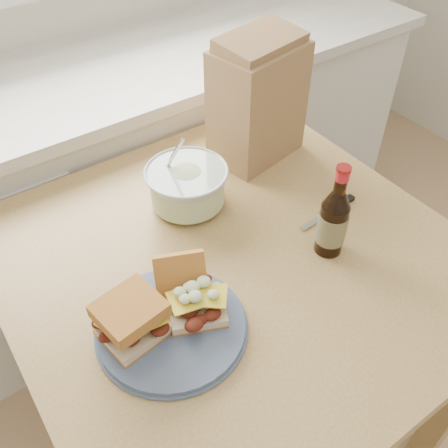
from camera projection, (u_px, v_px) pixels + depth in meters
cabinet_run at (113, 186)px, 1.90m from camera, size 2.50×0.64×0.94m
dining_table at (234, 289)px, 1.23m from camera, size 1.01×1.01×0.84m
plate at (172, 327)px, 1.00m from camera, size 0.30×0.30×0.02m
sandwich_left at (131, 319)px, 0.94m from camera, size 0.13×0.12×0.09m
sandwich_right at (191, 294)px, 1.00m from camera, size 0.14×0.19×0.10m
coleslaw_bowl at (187, 188)px, 1.24m from camera, size 0.21×0.21×0.21m
beer_bottle at (333, 221)px, 1.10m from camera, size 0.07×0.07×0.24m
knife at (336, 207)px, 1.26m from camera, size 0.19×0.03×0.01m
paper_bag at (257, 104)px, 1.33m from camera, size 0.27×0.20×0.32m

